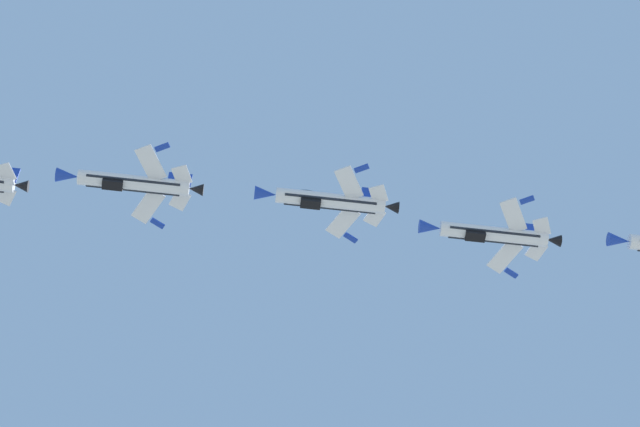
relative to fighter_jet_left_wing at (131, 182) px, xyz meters
The scene contains 3 objects.
fighter_jet_left_wing is the anchor object (origin of this frame).
fighter_jet_right_wing 21.44m from the fighter_jet_left_wing, 45.93° to the left, with size 12.54×12.64×4.38m.
fighter_jet_left_outer 39.96m from the fighter_jet_left_wing, 48.59° to the left, with size 12.59×12.67×4.37m.
Camera 1 is at (2.34, -4.18, 1.43)m, focal length 74.91 mm.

